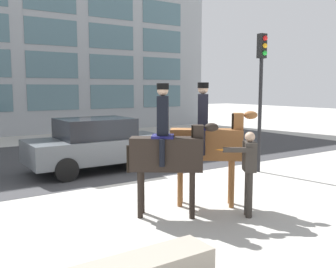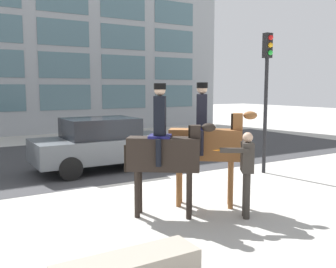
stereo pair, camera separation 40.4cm
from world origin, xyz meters
TOP-DOWN VIEW (x-y plane):
  - ground_plane at (0.00, 0.00)m, footprint 80.00×80.00m
  - road_surface at (0.00, 4.75)m, footprint 24.97×8.50m
  - mounted_horse_lead at (-0.48, -2.37)m, footprint 1.60×1.28m
  - mounted_horse_companion at (0.64, -2.26)m, footprint 1.67×1.40m
  - pedestrian_bystander at (0.84, -3.30)m, footprint 0.90×0.50m
  - street_car_near_lane at (0.04, 2.41)m, footprint 4.35×2.04m
  - traffic_light at (4.10, -0.57)m, footprint 0.24×0.29m

SIDE VIEW (x-z plane):
  - ground_plane at x=0.00m, z-range 0.00..0.00m
  - road_surface at x=0.00m, z-range 0.00..0.01m
  - street_car_near_lane at x=0.04m, z-range 0.02..1.66m
  - pedestrian_bystander at x=0.84m, z-range 0.16..1.88m
  - mounted_horse_lead at x=-0.48m, z-range 0.01..2.68m
  - mounted_horse_companion at x=0.64m, z-range 0.07..2.77m
  - traffic_light at x=4.10m, z-range 0.70..4.89m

